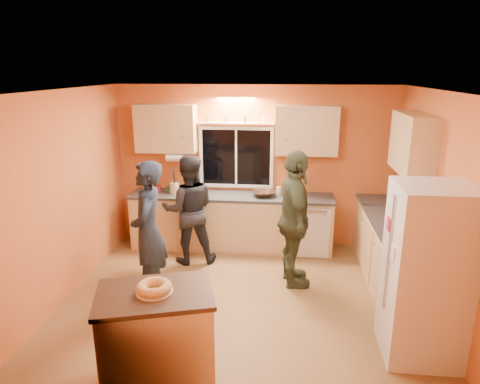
# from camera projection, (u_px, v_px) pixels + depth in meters

# --- Properties ---
(ground) EXTENTS (4.50, 4.50, 0.00)m
(ground) POSITION_uv_depth(u_px,v_px,m) (242.00, 302.00, 5.40)
(ground) COLOR brown
(ground) RESTS_ON ground
(room_shell) EXTENTS (4.54, 4.04, 2.61)m
(room_shell) POSITION_uv_depth(u_px,v_px,m) (255.00, 170.00, 5.33)
(room_shell) COLOR #C56432
(room_shell) RESTS_ON ground
(back_counter) EXTENTS (4.23, 0.62, 0.90)m
(back_counter) POSITION_uv_depth(u_px,v_px,m) (254.00, 222.00, 6.89)
(back_counter) COLOR tan
(back_counter) RESTS_ON ground
(right_counter) EXTENTS (0.62, 1.84, 0.90)m
(right_counter) POSITION_uv_depth(u_px,v_px,m) (395.00, 259.00, 5.55)
(right_counter) COLOR tan
(right_counter) RESTS_ON ground
(refrigerator) EXTENTS (0.72, 0.70, 1.80)m
(refrigerator) POSITION_uv_depth(u_px,v_px,m) (426.00, 274.00, 4.19)
(refrigerator) COLOR silver
(refrigerator) RESTS_ON ground
(island) EXTENTS (1.16, 0.94, 0.97)m
(island) POSITION_uv_depth(u_px,v_px,m) (157.00, 340.00, 3.84)
(island) COLOR tan
(island) RESTS_ON ground
(bundt_pastry) EXTENTS (0.31, 0.31, 0.09)m
(bundt_pastry) POSITION_uv_depth(u_px,v_px,m) (154.00, 287.00, 3.70)
(bundt_pastry) COLOR tan
(bundt_pastry) RESTS_ON island
(person_left) EXTENTS (0.52, 0.71, 1.78)m
(person_left) POSITION_uv_depth(u_px,v_px,m) (148.00, 231.00, 5.32)
(person_left) COLOR black
(person_left) RESTS_ON ground
(person_center) EXTENTS (0.92, 0.79, 1.64)m
(person_center) POSITION_uv_depth(u_px,v_px,m) (189.00, 210.00, 6.33)
(person_center) COLOR black
(person_center) RESTS_ON ground
(person_right) EXTENTS (0.61, 1.14, 1.85)m
(person_right) POSITION_uv_depth(u_px,v_px,m) (294.00, 220.00, 5.61)
(person_right) COLOR #333924
(person_right) RESTS_ON ground
(mixing_bowl) EXTENTS (0.42, 0.42, 0.09)m
(mixing_bowl) POSITION_uv_depth(u_px,v_px,m) (264.00, 193.00, 6.72)
(mixing_bowl) COLOR black
(mixing_bowl) RESTS_ON back_counter
(utensil_crock) EXTENTS (0.14, 0.14, 0.17)m
(utensil_crock) POSITION_uv_depth(u_px,v_px,m) (175.00, 188.00, 6.87)
(utensil_crock) COLOR beige
(utensil_crock) RESTS_ON back_counter
(potted_plant) EXTENTS (0.32, 0.30, 0.28)m
(potted_plant) POSITION_uv_depth(u_px,v_px,m) (401.00, 215.00, 5.46)
(potted_plant) COLOR gray
(potted_plant) RESTS_ON right_counter
(red_box) EXTENTS (0.19, 0.16, 0.07)m
(red_box) POSITION_uv_depth(u_px,v_px,m) (392.00, 219.00, 5.61)
(red_box) COLOR #AB1A31
(red_box) RESTS_ON right_counter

